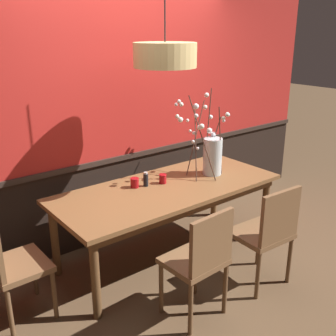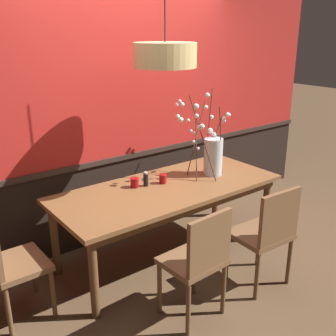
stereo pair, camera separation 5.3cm
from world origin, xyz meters
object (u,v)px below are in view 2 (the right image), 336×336
chair_near_side_left (199,258)px  vase_with_blossoms (212,154)px  pendant_lamp (165,55)px  chair_near_side_right (267,231)px  chair_far_side_left (91,186)px  dining_table (168,194)px  candle_holder_nearer_center (163,179)px  chair_head_west_end (7,258)px  candle_holder_nearer_edge (135,182)px  chair_far_side_right (145,173)px  condiment_bottle (146,179)px

chair_near_side_left → vase_with_blossoms: (0.92, 0.86, 0.42)m
pendant_lamp → chair_near_side_right: bearing=-67.3°
chair_far_side_left → chair_near_side_right: bearing=-68.2°
dining_table → chair_near_side_left: size_ratio=2.37×
chair_near_side_left → candle_holder_nearer_center: chair_near_side_left is taller
dining_table → pendant_lamp: bearing=145.0°
dining_table → candle_holder_nearer_center: bearing=83.0°
chair_head_west_end → pendant_lamp: bearing=0.1°
dining_table → candle_holder_nearer_edge: candle_holder_nearer_edge is taller
vase_with_blossoms → pendant_lamp: (-0.57, 0.01, 0.97)m
chair_far_side_right → condiment_bottle: 0.96m
chair_near_side_left → condiment_bottle: bearing=77.8°
chair_far_side_left → candle_holder_nearer_edge: bearing=-82.1°
dining_table → chair_near_side_right: size_ratio=2.35×
chair_far_side_right → candle_holder_nearer_center: 0.91m
chair_head_west_end → condiment_bottle: size_ratio=6.71×
chair_far_side_left → condiment_bottle: (0.20, -0.76, 0.26)m
vase_with_blossoms → candle_holder_nearer_edge: 0.84m
candle_holder_nearer_center → pendant_lamp: size_ratio=0.11×
chair_head_west_end → candle_holder_nearer_center: 1.53m
chair_near_side_left → chair_head_west_end: (-1.12, 0.87, -0.01)m
pendant_lamp → candle_holder_nearer_edge: bearing=145.8°
condiment_bottle → pendant_lamp: pendant_lamp is taller
chair_far_side_left → candle_holder_nearer_edge: 0.76m
chair_near_side_left → chair_far_side_left: chair_far_side_left is taller
chair_far_side_left → vase_with_blossoms: bearing=-44.4°
chair_far_side_right → chair_head_west_end: (-1.85, -0.89, -0.01)m
chair_far_side_right → candle_holder_nearer_center: chair_far_side_right is taller
chair_far_side_right → pendant_lamp: bearing=-113.0°
candle_holder_nearer_center → condiment_bottle: condiment_bottle is taller
chair_near_side_left → chair_far_side_left: size_ratio=0.95×
vase_with_blossoms → candle_holder_nearer_center: vase_with_blossoms is taller
candle_holder_nearer_edge → dining_table: bearing=-34.3°
dining_table → chair_head_west_end: 1.50m
vase_with_blossoms → chair_near_side_right: bearing=-102.1°
chair_far_side_right → candle_holder_nearer_center: bearing=-113.1°
chair_near_side_left → dining_table: bearing=66.5°
dining_table → chair_far_side_right: bearing=68.5°
condiment_bottle → candle_holder_nearer_center: bearing=-14.1°
chair_head_west_end → vase_with_blossoms: bearing=-0.2°
candle_holder_nearer_edge → condiment_bottle: size_ratio=0.66×
dining_table → candle_holder_nearer_center: 0.16m
condiment_bottle → chair_near_side_left: bearing=-102.2°
chair_near_side_left → chair_far_side_right: chair_far_side_right is taller
chair_far_side_right → chair_far_side_left: 0.71m
chair_near_side_right → vase_with_blossoms: 1.01m
chair_head_west_end → candle_holder_nearer_edge: chair_head_west_end is taller
vase_with_blossoms → condiment_bottle: 0.74m
chair_near_side_right → chair_far_side_left: 1.93m
candle_holder_nearer_edge → condiment_bottle: condiment_bottle is taller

